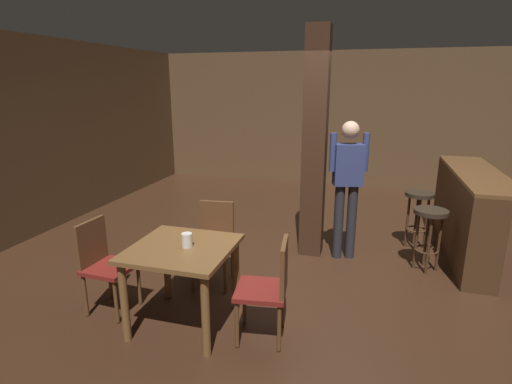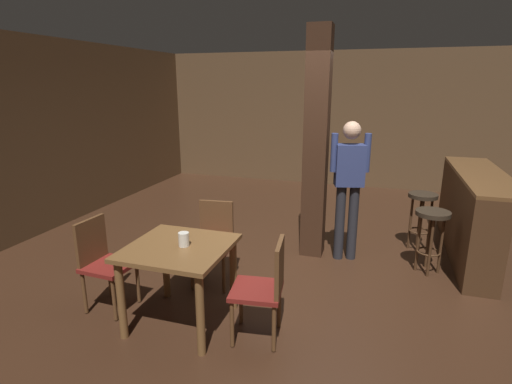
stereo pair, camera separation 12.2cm
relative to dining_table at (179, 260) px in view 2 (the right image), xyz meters
name	(u,v)px [view 2 (the right image)]	position (x,y,z in m)	size (l,w,h in m)	color
ground_plane	(305,275)	(0.91, 1.26, -0.62)	(10.80, 10.80, 0.00)	#382114
wall_back	(348,120)	(0.91, 5.76, 0.78)	(8.00, 0.10, 2.80)	brown
wall_left	(17,140)	(-3.09, 1.26, 0.78)	(0.10, 9.00, 2.80)	brown
pillar	(316,146)	(0.87, 1.93, 0.78)	(0.28, 0.28, 2.80)	#382114
dining_table	(179,260)	(0.00, 0.00, 0.00)	(0.88, 0.88, 0.76)	brown
chair_west	(103,259)	(-0.84, 0.01, -0.11)	(0.44, 0.44, 0.89)	maroon
chair_north	(214,238)	(-0.03, 0.83, -0.11)	(0.47, 0.47, 0.89)	maroon
chair_east	(265,285)	(0.80, 0.00, -0.11)	(0.47, 0.47, 0.89)	maroon
napkin_cup	(184,239)	(0.05, 0.01, 0.20)	(0.09, 0.09, 0.12)	silver
standing_person	(349,181)	(1.29, 1.88, 0.38)	(0.47, 0.28, 1.72)	navy
bar_counter	(468,214)	(2.75, 2.47, -0.07)	(0.56, 2.30, 1.08)	brown
bar_stool_near	(432,226)	(2.26, 1.79, -0.05)	(0.38, 0.38, 0.75)	#2D2319
bar_stool_mid	(422,208)	(2.20, 2.46, -0.04)	(0.36, 0.36, 0.77)	#2D2319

